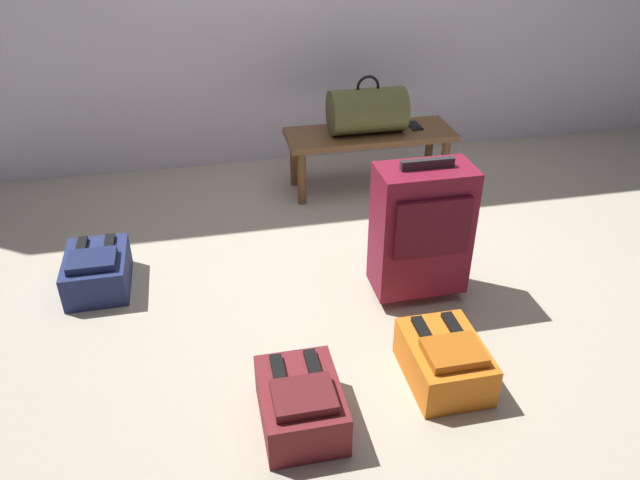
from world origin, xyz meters
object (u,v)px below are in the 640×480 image
backpack_orange (444,360)px  bench (370,140)px  cell_phone (414,126)px  backpack_maroon (301,403)px  duffel_bag_olive (367,111)px  suitcase_upright_burgundy (421,229)px  backpack_navy (97,270)px

backpack_orange → bench: bearing=84.0°
cell_phone → backpack_maroon: (-1.04, -1.81, -0.27)m
bench → duffel_bag_olive: size_ratio=2.27×
cell_phone → suitcase_upright_burgundy: (-0.38, -1.16, -0.02)m
duffel_bag_olive → backpack_maroon: duffel_bag_olive is taller
cell_phone → backpack_orange: (-0.46, -1.71, -0.27)m
backpack_navy → backpack_orange: (1.36, -0.92, 0.00)m
cell_phone → backpack_navy: cell_phone is taller
bench → duffel_bag_olive: (-0.02, 0.00, 0.19)m
bench → cell_phone: cell_phone is taller
duffel_bag_olive → backpack_maroon: bearing=-112.3°
duffel_bag_olive → backpack_maroon: size_ratio=1.16×
backpack_maroon → backpack_orange: (0.58, 0.10, 0.00)m
duffel_bag_olive → backpack_navy: bearing=-153.1°
suitcase_upright_burgundy → backpack_orange: 0.62m
suitcase_upright_burgundy → backpack_navy: (-1.45, 0.36, -0.25)m
bench → backpack_navy: bench is taller
duffel_bag_olive → suitcase_upright_burgundy: duffel_bag_olive is taller
backpack_navy → backpack_maroon: 1.28m
cell_phone → backpack_navy: 2.01m
bench → backpack_maroon: bearing=-112.9°
backpack_orange → backpack_maroon: bearing=-169.9°
duffel_bag_olive → backpack_maroon: 1.97m
cell_phone → backpack_maroon: cell_phone is taller
backpack_maroon → bench: bearing=67.1°
bench → backpack_maroon: bench is taller
duffel_bag_olive → backpack_navy: size_ratio=1.16×
backpack_navy → backpack_maroon: bearing=-52.6°
bench → backpack_navy: size_ratio=2.63×
backpack_orange → suitcase_upright_burgundy: bearing=81.1°
bench → duffel_bag_olive: duffel_bag_olive is taller
backpack_navy → suitcase_upright_burgundy: bearing=-14.1°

